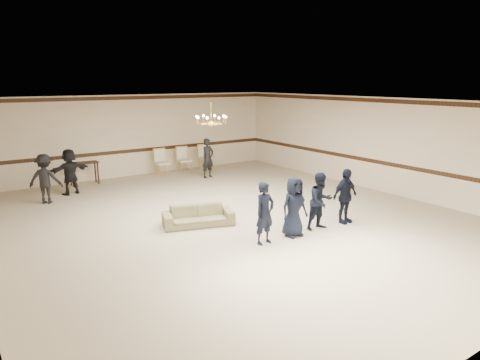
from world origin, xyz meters
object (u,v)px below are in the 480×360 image
object	(u,v)px
chandelier	(211,112)
settee	(198,215)
boy_b	(294,207)
adult_right	(208,158)
banquet_chair_mid	(185,160)
adult_left	(45,179)
boy_a	(265,213)
boy_d	(345,196)
console_table	(84,173)
adult_mid	(70,172)
banquet_chair_left	(162,163)
banquet_chair_right	(206,158)
boy_c	(321,201)

from	to	relation	value
chandelier	settee	bearing A→B (deg)	-136.80
boy_b	adult_right	distance (m)	7.07
chandelier	settee	size ratio (longest dim) A/B	0.51
banquet_chair_mid	adult_right	bearing A→B (deg)	-70.16
adult_left	adult_right	distance (m)	6.01
boy_a	banquet_chair_mid	xyz separation A→B (m)	(2.16, 8.22, -0.21)
boy_a	banquet_chair_mid	bearing A→B (deg)	68.37
boy_d	console_table	world-z (taller)	boy_d
boy_a	adult_right	world-z (taller)	adult_right
settee	adult_right	distance (m)	5.82
boy_d	adult_left	distance (m)	9.05
settee	adult_mid	distance (m)	5.64
banquet_chair_left	banquet_chair_mid	xyz separation A→B (m)	(1.00, 0.00, 0.00)
chandelier	adult_right	size ratio (longest dim) A/B	0.61
adult_left	boy_d	bearing A→B (deg)	162.28
console_table	boy_b	bearing A→B (deg)	-68.18
boy_a	banquet_chair_left	bearing A→B (deg)	75.06
banquet_chair_left	banquet_chair_right	distance (m)	2.00
banquet_chair_right	banquet_chair_left	bearing A→B (deg)	-179.03
adult_left	banquet_chair_mid	distance (m)	5.90
banquet_chair_mid	adult_left	bearing A→B (deg)	-158.41
boy_b	settee	size ratio (longest dim) A/B	0.80
boy_c	banquet_chair_mid	distance (m)	8.23
settee	console_table	size ratio (longest dim) A/B	1.84
boy_b	console_table	distance (m)	8.86
adult_left	adult_mid	distance (m)	1.14
boy_d	adult_left	bearing A→B (deg)	131.42
boy_a	boy_c	size ratio (longest dim) A/B	1.00
boy_a	adult_left	bearing A→B (deg)	111.07
chandelier	adult_right	distance (m)	4.96
settee	adult_right	xyz separation A→B (m)	(3.15, 4.87, 0.50)
boy_d	banquet_chair_right	bearing A→B (deg)	84.96
boy_d	settee	distance (m)	3.94
adult_left	banquet_chair_left	bearing A→B (deg)	-131.67
chandelier	banquet_chair_mid	bearing A→B (deg)	70.92
adult_mid	banquet_chair_left	bearing A→B (deg)	-178.94
adult_mid	banquet_chair_right	xyz separation A→B (m)	(5.76, 0.93, -0.24)
settee	banquet_chair_left	distance (m)	6.46
chandelier	console_table	xyz separation A→B (m)	(-2.18, 5.47, -2.45)
boy_d	adult_mid	bearing A→B (deg)	124.19
boy_c	settee	distance (m)	3.21
boy_b	banquet_chair_left	bearing A→B (deg)	89.81
boy_a	settee	world-z (taller)	boy_a
chandelier	banquet_chair_right	world-z (taller)	chandelier
adult_left	banquet_chair_mid	world-z (taller)	adult_left
boy_c	chandelier	bearing A→B (deg)	119.91
boy_b	boy_c	world-z (taller)	same
boy_c	adult_left	bearing A→B (deg)	132.33
console_table	boy_c	bearing A→B (deg)	-62.83
boy_a	banquet_chair_mid	distance (m)	8.50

